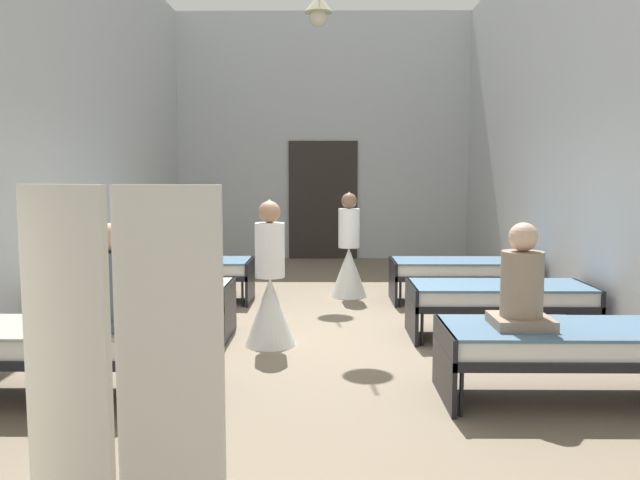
{
  "coord_description": "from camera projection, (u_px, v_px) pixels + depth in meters",
  "views": [
    {
      "loc": [
        0.06,
        -6.72,
        1.74
      ],
      "look_at": [
        0.0,
        -0.19,
        1.06
      ],
      "focal_mm": 35.97,
      "sensor_mm": 36.0,
      "label": 1
    }
  ],
  "objects": [
    {
      "name": "bed_right_row_1",
      "position": [
        499.0,
        297.0,
        6.8
      ],
      "size": [
        1.9,
        0.84,
        0.57
      ],
      "color": "black",
      "rests_on": "ground"
    },
    {
      "name": "nurse_near_aisle",
      "position": [
        270.0,
        294.0,
        6.47
      ],
      "size": [
        0.52,
        0.52,
        1.49
      ],
      "rotation": [
        0.0,
        0.0,
        2.87
      ],
      "color": "white",
      "rests_on": "ground"
    },
    {
      "name": "patient_seated_secondary",
      "position": [
        112.0,
        289.0,
        4.84
      ],
      "size": [
        0.44,
        0.44,
        0.8
      ],
      "color": "#515B70",
      "rests_on": "bed_left_row_0"
    },
    {
      "name": "ground_plane",
      "position": [
        320.0,
        341.0,
        6.87
      ],
      "size": [
        6.51,
        13.41,
        0.1
      ],
      "primitive_type": "cube",
      "color": "#7A6B56"
    },
    {
      "name": "patient_seated_primary",
      "position": [
        522.0,
        289.0,
        4.87
      ],
      "size": [
        0.44,
        0.44,
        0.8
      ],
      "color": "gray",
      "rests_on": "bed_right_row_0"
    },
    {
      "name": "bed_left_row_1",
      "position": [
        142.0,
        296.0,
        6.84
      ],
      "size": [
        1.9,
        0.84,
        0.57
      ],
      "color": "black",
      "rests_on": "ground"
    },
    {
      "name": "bed_left_row_0",
      "position": [
        72.0,
        343.0,
        4.95
      ],
      "size": [
        1.9,
        0.84,
        0.57
      ],
      "color": "black",
      "rests_on": "ground"
    },
    {
      "name": "room_shell",
      "position": [
        321.0,
        112.0,
        7.91
      ],
      "size": [
        6.31,
        13.01,
        4.97
      ],
      "color": "silver",
      "rests_on": "ground"
    },
    {
      "name": "bed_right_row_0",
      "position": [
        566.0,
        344.0,
        4.91
      ],
      "size": [
        1.9,
        0.84,
        0.57
      ],
      "color": "black",
      "rests_on": "ground"
    },
    {
      "name": "bed_right_row_2",
      "position": [
        462.0,
        270.0,
        8.69
      ],
      "size": [
        1.9,
        0.84,
        0.57
      ],
      "color": "black",
      "rests_on": "ground"
    },
    {
      "name": "bed_left_row_2",
      "position": [
        182.0,
        269.0,
        8.73
      ],
      "size": [
        1.9,
        0.84,
        0.57
      ],
      "color": "black",
      "rests_on": "ground"
    },
    {
      "name": "privacy_screen",
      "position": [
        64.0,
        404.0,
        2.49
      ],
      "size": [
        1.22,
        0.3,
        1.7
      ],
      "rotation": [
        0.0,
        0.0,
        -0.39
      ],
      "color": "silver",
      "rests_on": "ground"
    },
    {
      "name": "nurse_mid_aisle",
      "position": [
        349.0,
        260.0,
        9.06
      ],
      "size": [
        0.52,
        0.52,
        1.49
      ],
      "rotation": [
        0.0,
        0.0,
        1.27
      ],
      "color": "white",
      "rests_on": "ground"
    }
  ]
}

